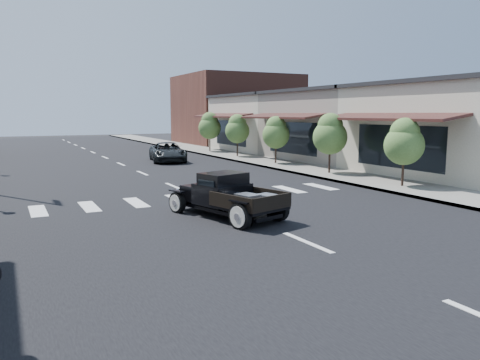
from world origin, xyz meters
name	(u,v)px	position (x,y,z in m)	size (l,w,h in m)	color
ground	(249,219)	(0.00, 0.00, 0.00)	(120.00, 120.00, 0.00)	black
road	(129,168)	(0.00, 15.00, 0.01)	(14.00, 80.00, 0.02)	black
road_markings	(153,178)	(0.00, 10.00, 0.00)	(12.00, 60.00, 0.06)	silver
sidewalk_right	(256,160)	(8.50, 15.00, 0.07)	(3.00, 80.00, 0.15)	gray
storefront_near	(471,131)	(15.00, 4.00, 2.25)	(10.00, 9.00, 4.50)	beige
storefront_mid	(354,127)	(15.00, 13.00, 2.25)	(10.00, 9.00, 4.50)	gray
storefront_far	(283,124)	(15.00, 22.00, 2.25)	(10.00, 9.00, 4.50)	beige
far_building_right	(236,110)	(15.50, 32.00, 3.50)	(11.00, 10.00, 7.00)	brown
small_tree_a	(404,153)	(8.30, 2.01, 1.51)	(1.63, 1.63, 2.72)	#496D31
small_tree_b	(330,144)	(8.30, 6.92, 1.60)	(1.74, 1.74, 2.91)	#496D31
small_tree_c	(276,141)	(8.30, 12.18, 1.52)	(1.64, 1.64, 2.73)	#496D31
small_tree_d	(237,136)	(8.30, 17.40, 1.57)	(1.70, 1.70, 2.84)	#496D31
small_tree_e	(210,132)	(8.30, 22.32, 1.65)	(1.79, 1.79, 2.99)	#496D31
hotrod_pickup	(227,195)	(-0.51, 0.48, 0.70)	(1.87, 4.01, 1.39)	black
second_car	(168,152)	(3.11, 17.21, 0.63)	(2.08, 4.51, 1.25)	black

